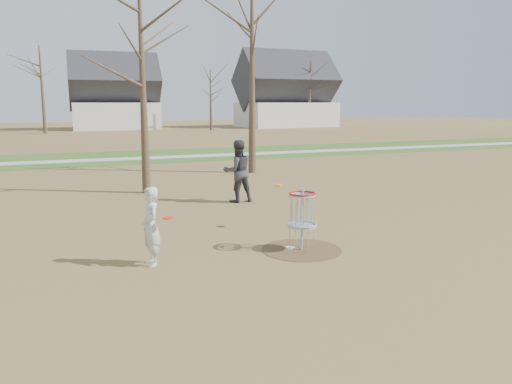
# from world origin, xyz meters

# --- Properties ---
(ground) EXTENTS (160.00, 160.00, 0.00)m
(ground) POSITION_xyz_m (0.00, 0.00, 0.00)
(ground) COLOR brown
(ground) RESTS_ON ground
(green_band) EXTENTS (160.00, 8.00, 0.01)m
(green_band) POSITION_xyz_m (0.00, 21.00, 0.01)
(green_band) COLOR #2D5119
(green_band) RESTS_ON ground
(footpath) EXTENTS (160.00, 1.50, 0.01)m
(footpath) POSITION_xyz_m (0.00, 20.00, 0.01)
(footpath) COLOR #9E9E99
(footpath) RESTS_ON green_band
(dirt_circle) EXTENTS (1.80, 1.80, 0.01)m
(dirt_circle) POSITION_xyz_m (0.00, 0.00, 0.01)
(dirt_circle) COLOR #47331E
(dirt_circle) RESTS_ON ground
(player_standing) EXTENTS (0.43, 0.62, 1.61)m
(player_standing) POSITION_xyz_m (-3.30, 0.19, 0.80)
(player_standing) COLOR silver
(player_standing) RESTS_ON ground
(player_throwing) EXTENTS (1.01, 0.80, 2.05)m
(player_throwing) POSITION_xyz_m (0.52, 5.70, 1.02)
(player_throwing) COLOR #343339
(player_throwing) RESTS_ON ground
(disc_grounded) EXTENTS (0.22, 0.22, 0.02)m
(disc_grounded) POSITION_xyz_m (-0.19, 0.18, 0.02)
(disc_grounded) COLOR silver
(disc_grounded) RESTS_ON dirt_circle
(discs_in_play) EXTENTS (3.54, 2.27, 0.17)m
(discs_in_play) POSITION_xyz_m (-1.27, 0.98, 1.09)
(discs_in_play) COLOR orange
(discs_in_play) RESTS_ON ground
(disc_golf_basket) EXTENTS (0.64, 0.64, 1.35)m
(disc_golf_basket) POSITION_xyz_m (0.00, 0.00, 0.91)
(disc_golf_basket) COLOR #9EA3AD
(disc_golf_basket) RESTS_ON ground
(bare_trees) EXTENTS (52.62, 44.98, 9.00)m
(bare_trees) POSITION_xyz_m (1.78, 35.79, 5.35)
(bare_trees) COLOR #382B1E
(bare_trees) RESTS_ON ground
(houses_row) EXTENTS (56.51, 10.01, 7.26)m
(houses_row) POSITION_xyz_m (4.32, 52.56, 3.52)
(houses_row) COLOR silver
(houses_row) RESTS_ON ground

